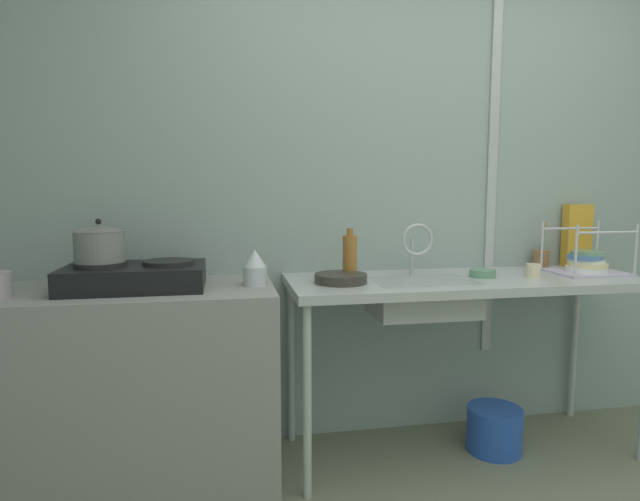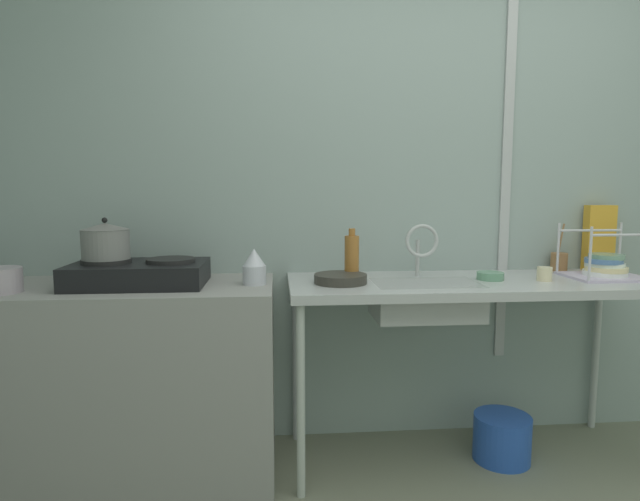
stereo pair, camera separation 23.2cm
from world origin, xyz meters
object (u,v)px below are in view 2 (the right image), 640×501
object	(u,v)px
sink_basin	(426,300)
frying_pan	(340,279)
dish_rack	(605,267)
faucet	(421,243)
percolator	(254,267)
cereal_box	(599,238)
cup_by_rack	(544,274)
small_bowl_on_drainboard	(490,276)
bucket_on_floor	(502,438)
bottle_by_sink	(352,257)
pot_on_left_burner	(106,241)
stove	(139,273)
utensil_jar	(559,261)

from	to	relation	value
sink_basin	frying_pan	size ratio (longest dim) A/B	2.01
dish_rack	sink_basin	bearing A→B (deg)	-176.47
sink_basin	faucet	distance (m)	0.27
percolator	frying_pan	xyz separation A→B (m)	(0.38, -0.00, -0.06)
cereal_box	cup_by_rack	bearing A→B (deg)	-144.49
dish_rack	faucet	bearing A→B (deg)	175.94
percolator	frying_pan	world-z (taller)	percolator
sink_basin	cup_by_rack	world-z (taller)	cup_by_rack
sink_basin	cup_by_rack	bearing A→B (deg)	0.16
small_bowl_on_drainboard	dish_rack	bearing A→B (deg)	0.35
dish_rack	bucket_on_floor	distance (m)	0.95
small_bowl_on_drainboard	bottle_by_sink	xyz separation A→B (m)	(-0.64, 0.06, 0.09)
bottle_by_sink	pot_on_left_burner	bearing A→B (deg)	-176.69
percolator	faucet	world-z (taller)	faucet
stove	small_bowl_on_drainboard	world-z (taller)	stove
frying_pan	bucket_on_floor	bearing A→B (deg)	-0.70
pot_on_left_burner	small_bowl_on_drainboard	world-z (taller)	pot_on_left_burner
stove	dish_rack	xyz separation A→B (m)	(2.16, 0.01, -0.00)
sink_basin	dish_rack	world-z (taller)	dish_rack
percolator	bucket_on_floor	bearing A→B (deg)	-0.65
sink_basin	bucket_on_floor	size ratio (longest dim) A/B	1.78
cereal_box	utensil_jar	bearing A→B (deg)	-175.30
pot_on_left_burner	cup_by_rack	xyz separation A→B (m)	(1.97, -0.05, -0.16)
dish_rack	small_bowl_on_drainboard	distance (m)	0.56
bottle_by_sink	small_bowl_on_drainboard	bearing A→B (deg)	-5.29
cup_by_rack	bottle_by_sink	size ratio (longest dim) A/B	0.28
percolator	faucet	xyz separation A→B (m)	(0.78, 0.09, 0.09)
sink_basin	small_bowl_on_drainboard	distance (m)	0.34
cup_by_rack	cereal_box	xyz separation A→B (m)	(0.44, 0.29, 0.14)
frying_pan	dish_rack	size ratio (longest dim) A/B	0.69
stove	frying_pan	size ratio (longest dim) A/B	2.41
stove	bucket_on_floor	size ratio (longest dim) A/B	2.14
pot_on_left_burner	sink_basin	distance (m)	1.44
percolator	sink_basin	distance (m)	0.79
frying_pan	cup_by_rack	bearing A→B (deg)	-1.01
percolator	small_bowl_on_drainboard	xyz separation A→B (m)	(1.09, 0.03, -0.06)
bottle_by_sink	bucket_on_floor	world-z (taller)	bottle_by_sink
stove	cup_by_rack	world-z (taller)	stove
bottle_by_sink	percolator	bearing A→B (deg)	-168.80
stove	bottle_by_sink	world-z (taller)	bottle_by_sink
pot_on_left_burner	bucket_on_floor	size ratio (longest dim) A/B	0.76
pot_on_left_burner	utensil_jar	xyz separation A→B (m)	(2.19, 0.23, -0.15)
percolator	faucet	bearing A→B (deg)	6.94
faucet	frying_pan	bearing A→B (deg)	-166.00
small_bowl_on_drainboard	bucket_on_floor	distance (m)	0.78
faucet	cereal_box	distance (m)	1.01
cereal_box	bottle_by_sink	bearing A→B (deg)	-169.88
stove	frying_pan	xyz separation A→B (m)	(0.89, -0.03, -0.03)
faucet	bucket_on_floor	distance (m)	1.01
sink_basin	bucket_on_floor	xyz separation A→B (m)	(0.39, 0.01, -0.68)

